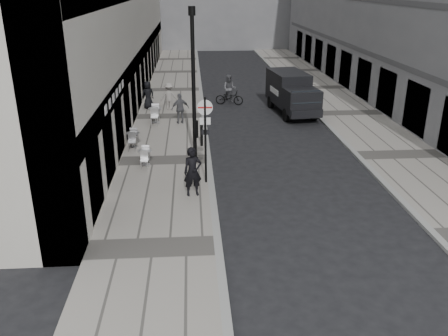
# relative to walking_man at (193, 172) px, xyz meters

# --- Properties ---
(ground) EXTENTS (120.00, 120.00, 0.00)m
(ground) POSITION_rel_walking_man_xyz_m (0.73, -6.45, -1.06)
(ground) COLOR black
(ground) RESTS_ON ground
(sidewalk) EXTENTS (4.00, 60.00, 0.12)m
(sidewalk) POSITION_rel_walking_man_xyz_m (-1.27, 11.55, -1.00)
(sidewalk) COLOR gray
(sidewalk) RESTS_ON ground
(far_sidewalk) EXTENTS (4.00, 60.00, 0.12)m
(far_sidewalk) POSITION_rel_walking_man_xyz_m (9.73, 11.55, -1.00)
(far_sidewalk) COLOR gray
(far_sidewalk) RESTS_ON ground
(walking_man) EXTENTS (0.76, 0.58, 1.88)m
(walking_man) POSITION_rel_walking_man_xyz_m (0.00, 0.00, 0.00)
(walking_man) COLOR black
(walking_man) RESTS_ON sidewalk
(sign_post) EXTENTS (0.60, 0.10, 3.48)m
(sign_post) POSITION_rel_walking_man_xyz_m (0.53, 1.21, 1.29)
(sign_post) COLOR black
(sign_post) RESTS_ON sidewalk
(lamppost) EXTENTS (0.30, 0.30, 6.63)m
(lamppost) POSITION_rel_walking_man_xyz_m (0.13, 4.04, 2.75)
(lamppost) COLOR black
(lamppost) RESTS_ON sidewalk
(bollard_near) EXTENTS (0.14, 0.14, 1.03)m
(bollard_near) POSITION_rel_walking_man_xyz_m (0.47, 5.79, -0.43)
(bollard_near) COLOR black
(bollard_near) RESTS_ON sidewalk
(bollard_far) EXTENTS (0.12, 0.12, 0.87)m
(bollard_far) POSITION_rel_walking_man_xyz_m (0.28, 7.13, -0.51)
(bollard_far) COLOR black
(bollard_far) RESTS_ON sidewalk
(panel_van) EXTENTS (2.54, 5.42, 2.47)m
(panel_van) POSITION_rel_walking_man_xyz_m (6.20, 12.18, 0.33)
(panel_van) COLOR black
(panel_van) RESTS_ON ground
(cyclist) EXTENTS (1.95, 1.07, 2.00)m
(cyclist) POSITION_rel_walking_man_xyz_m (2.55, 14.60, -0.28)
(cyclist) COLOR black
(cyclist) RESTS_ON ground
(pedestrian_a) EXTENTS (1.09, 0.69, 1.73)m
(pedestrian_a) POSITION_rel_walking_man_xyz_m (-0.62, 9.88, -0.07)
(pedestrian_a) COLOR #5B5C61
(pedestrian_a) RESTS_ON sidewalk
(pedestrian_b) EXTENTS (1.13, 0.70, 1.70)m
(pedestrian_b) POSITION_rel_walking_man_xyz_m (-1.39, 13.12, -0.09)
(pedestrian_b) COLOR gray
(pedestrian_b) RESTS_ON sidewalk
(pedestrian_c) EXTENTS (1.01, 0.90, 1.73)m
(pedestrian_c) POSITION_rel_walking_man_xyz_m (-2.74, 13.54, -0.08)
(pedestrian_c) COLOR black
(pedestrian_c) RESTS_ON sidewalk
(cafe_table_near) EXTENTS (0.67, 1.51, 0.86)m
(cafe_table_near) POSITION_rel_walking_man_xyz_m (-2.87, 5.85, -0.51)
(cafe_table_near) COLOR #A4A4A6
(cafe_table_near) RESTS_ON sidewalk
(cafe_table_mid) EXTENTS (0.62, 1.39, 0.79)m
(cafe_table_mid) POSITION_rel_walking_man_xyz_m (-2.07, 3.32, -0.54)
(cafe_table_mid) COLOR silver
(cafe_table_mid) RESTS_ON sidewalk
(cafe_table_far) EXTENTS (0.78, 1.77, 1.01)m
(cafe_table_far) POSITION_rel_walking_man_xyz_m (-2.07, 10.13, -0.43)
(cafe_table_far) COLOR silver
(cafe_table_far) RESTS_ON sidewalk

